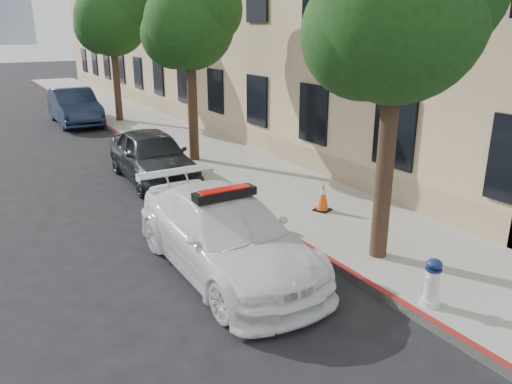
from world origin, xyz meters
The scene contains 12 objects.
ground centered at (0.00, 0.00, 0.00)m, with size 120.00×120.00×0.00m, color black.
sidewalk centered at (3.60, 10.00, 0.07)m, with size 3.20×50.00×0.15m, color gray.
curb_strip centered at (2.06, 10.00, 0.07)m, with size 0.12×50.00×0.15m, color maroon.
building centered at (9.20, 15.00, 5.00)m, with size 8.00×36.00×10.00m, color tan.
tree_near centered at (2.93, -2.01, 4.27)m, with size 2.92×2.82×5.62m.
tree_mid centered at (2.93, 5.99, 4.16)m, with size 2.77×2.64×5.43m.
tree_far centered at (2.93, 13.99, 4.39)m, with size 3.10×3.00×5.81m.
police_car centered at (0.42, -0.84, 0.68)m, with size 1.89×4.64×1.50m.
parked_car_mid centered at (1.20, 5.00, 0.70)m, with size 1.65×4.11×1.40m, color black.
parked_car_far centered at (1.20, 14.88, 0.76)m, with size 1.61×4.62×1.52m, color #162038.
fire_hydrant centered at (2.35, -3.65, 0.51)m, with size 0.32×0.28×0.74m.
traffic_cone centered at (3.47, 0.34, 0.47)m, with size 0.44×0.44×0.65m.
Camera 1 is at (-3.19, -7.90, 4.06)m, focal length 35.00 mm.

